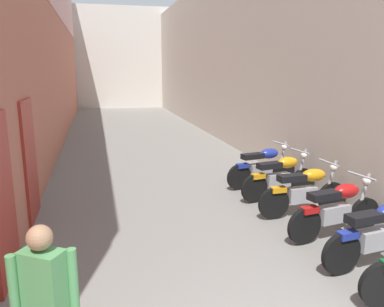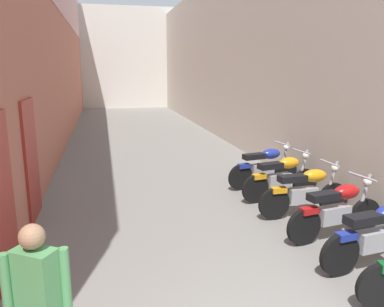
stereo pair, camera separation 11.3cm
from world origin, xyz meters
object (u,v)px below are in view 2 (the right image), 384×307
at_px(motorcycle_third, 337,209).
at_px(motorcycle_fourth, 305,191).
at_px(pedestrian_by_doorway, 38,301).
at_px(motorcycle_sixth, 264,166).
at_px(motorcycle_second, 378,234).
at_px(motorcycle_fifth, 282,176).

bearing_deg(motorcycle_third, motorcycle_fourth, 89.99).
xyz_separation_m(motorcycle_fourth, pedestrian_by_doorway, (-4.19, -3.26, 0.42)).
distance_m(motorcycle_third, motorcycle_sixth, 2.90).
bearing_deg(pedestrian_by_doorway, motorcycle_sixth, 50.92).
relative_size(motorcycle_second, pedestrian_by_doorway, 1.18).
height_order(motorcycle_fifth, motorcycle_sixth, same).
height_order(motorcycle_second, motorcycle_fifth, same).
xyz_separation_m(motorcycle_third, motorcycle_fifth, (-0.00, 2.00, 0.00)).
distance_m(motorcycle_fourth, motorcycle_fifth, 1.00).
relative_size(motorcycle_fourth, pedestrian_by_doorway, 1.18).
height_order(motorcycle_third, pedestrian_by_doorway, pedestrian_by_doorway).
bearing_deg(motorcycle_fourth, motorcycle_second, -90.00).
relative_size(motorcycle_third, pedestrian_by_doorway, 1.17).
bearing_deg(motorcycle_third, motorcycle_fifth, 90.00).
height_order(motorcycle_fourth, motorcycle_sixth, same).
bearing_deg(motorcycle_second, motorcycle_third, 90.00).
xyz_separation_m(motorcycle_second, motorcycle_sixth, (-0.00, 3.88, 0.00)).
xyz_separation_m(motorcycle_sixth, pedestrian_by_doorway, (-4.19, -5.16, 0.42)).
height_order(motorcycle_third, motorcycle_sixth, same).
bearing_deg(motorcycle_fourth, pedestrian_by_doorway, -142.12).
bearing_deg(motorcycle_sixth, motorcycle_third, -90.00).
xyz_separation_m(motorcycle_third, motorcycle_fourth, (0.00, 1.00, 0.00)).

